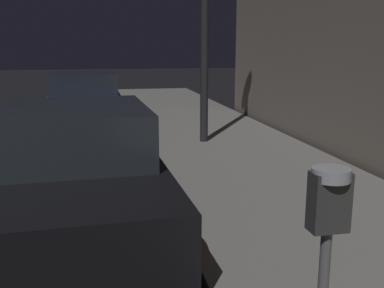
{
  "coord_description": "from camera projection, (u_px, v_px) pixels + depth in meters",
  "views": [
    {
      "loc": [
        3.2,
        -2.39,
        2.04
      ],
      "look_at": [
        3.98,
        1.32,
        1.21
      ],
      "focal_mm": 41.45,
      "sensor_mm": 36.0,
      "label": 1
    }
  ],
  "objects": [
    {
      "name": "parking_meter",
      "position": [
        327.0,
        230.0,
        2.2
      ],
      "size": [
        0.19,
        0.19,
        1.32
      ],
      "color": "#59595B",
      "rests_on": "sidewalk"
    },
    {
      "name": "car_black",
      "position": [
        70.0,
        173.0,
        4.82
      ],
      "size": [
        2.24,
        4.11,
        1.43
      ],
      "color": "black",
      "rests_on": "ground"
    },
    {
      "name": "car_blue",
      "position": [
        85.0,
        102.0,
        10.94
      ],
      "size": [
        2.02,
        4.13,
        1.43
      ],
      "color": "navy",
      "rests_on": "ground"
    }
  ]
}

